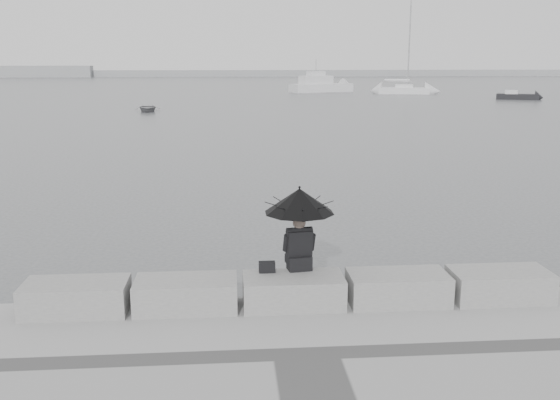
{
  "coord_description": "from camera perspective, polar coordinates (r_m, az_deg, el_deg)",
  "views": [
    {
      "loc": [
        -0.97,
        -9.79,
        4.37
      ],
      "look_at": [
        0.06,
        3.0,
        1.47
      ],
      "focal_mm": 40.0,
      "sensor_mm": 36.0,
      "label": 1
    }
  ],
  "objects": [
    {
      "name": "stone_block_left",
      "position": [
        10.04,
        -8.58,
        -8.53
      ],
      "size": [
        1.6,
        0.8,
        0.5
      ],
      "primitive_type": "cube",
      "color": "slate",
      "rests_on": "promenade"
    },
    {
      "name": "bag",
      "position": [
        10.14,
        -1.2,
        -6.15
      ],
      "size": [
        0.26,
        0.15,
        0.17
      ],
      "primitive_type": "cube",
      "color": "black",
      "rests_on": "stone_block_centre"
    },
    {
      "name": "stone_block_right",
      "position": [
        10.36,
        10.72,
        -7.92
      ],
      "size": [
        1.6,
        0.8,
        0.5
      ],
      "primitive_type": "cube",
      "color": "slate",
      "rests_on": "promenade"
    },
    {
      "name": "sailboat_right",
      "position": [
        83.41,
        11.28,
        9.88
      ],
      "size": [
        6.81,
        4.21,
        12.9
      ],
      "rotation": [
        0.0,
        0.0,
        -0.31
      ],
      "color": "silver",
      "rests_on": "ground"
    },
    {
      "name": "seated_person",
      "position": [
        10.04,
        1.79,
        -0.92
      ],
      "size": [
        1.15,
        1.15,
        1.39
      ],
      "rotation": [
        0.0,
        0.0,
        0.15
      ],
      "color": "black",
      "rests_on": "stone_block_centre"
    },
    {
      "name": "stone_block_centre",
      "position": [
        10.06,
        1.23,
        -8.33
      ],
      "size": [
        1.6,
        0.8,
        0.5
      ],
      "primitive_type": "cube",
      "color": "slate",
      "rests_on": "promenade"
    },
    {
      "name": "ground",
      "position": [
        10.76,
        0.96,
        -11.2
      ],
      "size": [
        360.0,
        360.0,
        0.0
      ],
      "primitive_type": "plane",
      "color": "#424547",
      "rests_on": "ground"
    },
    {
      "name": "dinghy",
      "position": [
        54.93,
        -12.03,
        8.19
      ],
      "size": [
        3.32,
        1.64,
        0.54
      ],
      "primitive_type": "imported",
      "rotation": [
        0.0,
        0.0,
        0.09
      ],
      "color": "gray",
      "rests_on": "ground"
    },
    {
      "name": "stone_block_far_left",
      "position": [
        10.3,
        -18.15,
        -8.48
      ],
      "size": [
        1.6,
        0.8,
        0.5
      ],
      "primitive_type": "cube",
      "color": "slate",
      "rests_on": "promenade"
    },
    {
      "name": "small_motorboat",
      "position": [
        75.06,
        20.89,
        8.83
      ],
      "size": [
        4.69,
        3.39,
        1.1
      ],
      "rotation": [
        0.0,
        0.0,
        -0.46
      ],
      "color": "black",
      "rests_on": "ground"
    },
    {
      "name": "stone_block_far_right",
      "position": [
        10.92,
        19.42,
        -7.35
      ],
      "size": [
        1.6,
        0.8,
        0.5
      ],
      "primitive_type": "cube",
      "color": "slate",
      "rests_on": "promenade"
    },
    {
      "name": "motor_cruiser",
      "position": [
        86.43,
        3.79,
        10.42
      ],
      "size": [
        8.92,
        5.54,
        4.5
      ],
      "rotation": [
        0.0,
        0.0,
        0.35
      ],
      "color": "silver",
      "rests_on": "ground"
    },
    {
      "name": "distant_landmass",
      "position": [
        164.49,
        -7.26,
        11.44
      ],
      "size": [
        180.0,
        8.0,
        2.8
      ],
      "color": "gray",
      "rests_on": "ground"
    }
  ]
}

